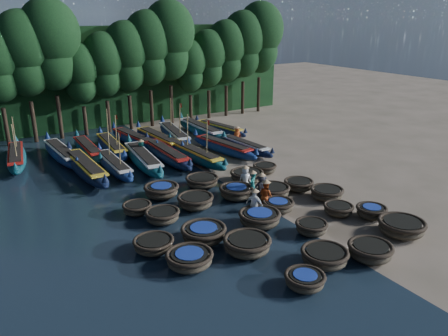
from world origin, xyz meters
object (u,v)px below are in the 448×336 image
coracle_5 (190,259)px  coracle_6 (247,245)px  coracle_1 (305,280)px  coracle_2 (325,256)px  long_boat_14 (159,139)px  long_boat_16 (201,130)px  long_boat_11 (88,149)px  coracle_20 (137,208)px  coracle_10 (154,244)px  fisherman_2 (266,195)px  coracle_9 (371,211)px  coracle_17 (236,192)px  long_boat_10 (62,153)px  coracle_8 (338,209)px  coracle_16 (195,201)px  long_boat_7 (224,147)px  long_boat_5 (167,154)px  long_boat_3 (114,165)px  long_boat_8 (244,146)px  long_boat_6 (195,155)px  coracle_3 (370,251)px  long_boat_2 (86,168)px  coracle_14 (327,193)px  coracle_24 (265,168)px  coracle_11 (204,233)px  long_boat_9 (16,157)px  coracle_23 (247,176)px  coracle_15 (163,216)px  coracle_18 (272,191)px  long_boat_12 (112,146)px  fisherman_3 (261,188)px  coracle_22 (202,181)px  long_boat_15 (174,134)px  coracle_4 (402,227)px  long_boat_17 (220,128)px  fisherman_4 (254,204)px  long_boat_13 (134,139)px  long_boat_4 (143,159)px  fisherman_5 (141,150)px  fisherman_1 (253,184)px  coracle_19 (299,184)px  coracle_13 (278,205)px

coracle_5 → coracle_6: bearing=-8.3°
coracle_1 → coracle_2: (2.04, 0.90, 0.05)m
long_boat_14 → long_boat_16: size_ratio=0.97×
long_boat_11 → coracle_20: bearing=-91.9°
coracle_10 → fisherman_2: (7.68, 0.99, 0.56)m
coracle_9 → coracle_17: (-5.02, 6.47, 0.07)m
coracle_17 → long_boat_10: bearing=118.5°
coracle_9 → coracle_8: bearing=135.3°
coracle_16 → long_boat_7: bearing=49.2°
coracle_1 → long_boat_16: size_ratio=0.20×
long_boat_5 → long_boat_7: size_ratio=1.07×
long_boat_3 → long_boat_8: (11.13, -0.99, -0.03)m
long_boat_14 → long_boat_6: bearing=-87.1°
coracle_5 → coracle_6: size_ratio=0.92×
coracle_2 → coracle_6: (-2.48, 2.76, 0.05)m
coracle_3 → long_boat_2: (-8.28, 18.77, 0.16)m
coracle_14 → coracle_24: bearing=93.7°
coracle_2 → coracle_9: coracle_2 is taller
coracle_11 → long_boat_9: (-6.29, 18.56, 0.09)m
coracle_9 → coracle_23: (-2.75, 8.55, 0.03)m
coracle_15 → coracle_16: size_ratio=0.95×
coracle_3 → coracle_18: size_ratio=1.02×
long_boat_12 → fisherman_3: (4.56, -15.00, 0.38)m
coracle_3 → coracle_20: coracle_3 is taller
coracle_22 → coracle_14: bearing=-46.7°
long_boat_12 → long_boat_15: size_ratio=0.95×
coracle_4 → coracle_18: size_ratio=1.13×
coracle_8 → long_boat_17: long_boat_17 is taller
coracle_9 → fisherman_3: bearing=126.9°
coracle_11 → long_boat_17: 21.65m
coracle_11 → coracle_20: 5.19m
fisherman_4 → long_boat_13: bearing=-28.0°
coracle_14 → long_boat_15: size_ratio=0.24×
coracle_20 → long_boat_5: bearing=54.8°
coracle_2 → long_boat_9: (-9.98, 23.51, 0.13)m
coracle_14 → long_boat_14: bearing=103.8°
coracle_9 → long_boat_8: bearing=85.3°
coracle_18 → coracle_24: (2.35, 3.90, -0.06)m
long_boat_4 → fisherman_5: 1.72m
coracle_6 → coracle_4: bearing=-19.2°
coracle_23 → fisherman_1: fisherman_1 is taller
coracle_18 → coracle_19: coracle_18 is taller
coracle_5 → coracle_19: (10.56, 4.43, -0.02)m
coracle_1 → coracle_13: coracle_13 is taller
coracle_9 → long_boat_6: 14.84m
coracle_2 → long_boat_15: size_ratio=0.31×
long_boat_10 → long_boat_12: long_boat_12 is taller
coracle_5 → long_boat_8: (12.46, 13.54, 0.07)m
coracle_16 → coracle_22: 3.45m
long_boat_14 → coracle_16: bearing=-108.5°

